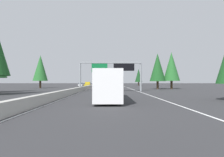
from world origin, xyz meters
TOP-DOWN VIEW (x-y plane):
  - ground_plane at (60.00, 0.00)m, footprint 320.00×320.00m
  - median_barrier at (80.00, 0.30)m, footprint 180.00×0.56m
  - shoulder_stripe_right at (70.00, -11.52)m, footprint 160.00×0.16m
  - shoulder_stripe_median at (70.00, -0.25)m, footprint 160.00×0.16m
  - sign_gantry_overhead at (37.70, -6.04)m, footprint 0.50×12.68m
  - bus_mid_center at (19.76, -5.55)m, footprint 11.50×2.55m
  - sedan_far_right at (37.74, -5.63)m, footprint 4.40×1.80m
  - sedan_distant_b at (47.47, -5.46)m, footprint 4.40×1.80m
  - sedan_near_center at (109.91, -1.63)m, footprint 4.40×1.80m
  - box_truck_far_left at (127.31, -1.77)m, footprint 8.50×2.40m
  - oncoming_near at (72.54, 2.76)m, footprint 5.60×2.00m
  - oncoming_far at (80.45, 6.48)m, footprint 4.40×1.80m
  - conifer_right_near at (49.90, -18.45)m, footprint 4.18×4.18m
  - conifer_right_mid at (50.75, -22.44)m, footprint 4.39×4.39m
  - conifer_right_far at (92.70, -19.77)m, footprint 3.54×3.54m
  - conifer_left_mid at (58.09, 15.59)m, footprint 4.45×4.45m

SIDE VIEW (x-z plane):
  - ground_plane at x=60.00m, z-range 0.00..0.00m
  - shoulder_stripe_right at x=70.00m, z-range 0.00..0.01m
  - shoulder_stripe_median at x=70.00m, z-range 0.00..0.01m
  - median_barrier at x=80.00m, z-range 0.00..0.90m
  - sedan_far_right at x=37.74m, z-range -0.05..1.42m
  - sedan_distant_b at x=47.47m, z-range -0.05..1.42m
  - sedan_near_center at x=109.91m, z-range -0.05..1.42m
  - oncoming_far at x=80.45m, z-range -0.05..1.42m
  - oncoming_near at x=72.54m, z-range -0.02..1.84m
  - box_truck_far_left at x=127.31m, z-range 0.14..3.09m
  - bus_mid_center at x=19.76m, z-range 0.17..3.27m
  - conifer_right_far at x=92.70m, z-range 0.86..8.90m
  - sign_gantry_overhead at x=37.70m, z-range 1.83..8.01m
  - conifer_right_near at x=49.90m, z-range 1.02..10.51m
  - conifer_right_mid at x=50.75m, z-range 1.07..11.04m
  - conifer_left_mid at x=58.09m, z-range 1.09..11.20m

